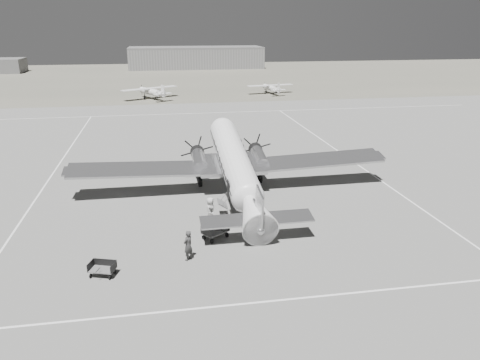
% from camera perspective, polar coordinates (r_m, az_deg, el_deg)
% --- Properties ---
extents(ground, '(260.00, 260.00, 0.00)m').
position_cam_1_polar(ground, '(37.74, 2.50, -2.67)').
color(ground, slate).
rests_on(ground, ground).
extents(taxi_line_near, '(60.00, 0.15, 0.01)m').
position_cam_1_polar(taxi_line_near, '(25.66, 9.37, -13.84)').
color(taxi_line_near, silver).
rests_on(taxi_line_near, ground).
extents(taxi_line_right, '(0.15, 80.00, 0.01)m').
position_cam_1_polar(taxi_line_right, '(41.86, 18.77, -1.49)').
color(taxi_line_right, silver).
rests_on(taxi_line_right, ground).
extents(taxi_line_left, '(0.15, 60.00, 0.01)m').
position_cam_1_polar(taxi_line_left, '(47.52, -22.01, 0.48)').
color(taxi_line_left, silver).
rests_on(taxi_line_left, ground).
extents(taxi_line_horizon, '(90.00, 0.15, 0.01)m').
position_cam_1_polar(taxi_line_horizon, '(75.97, -4.01, 8.16)').
color(taxi_line_horizon, silver).
rests_on(taxi_line_horizon, ground).
extents(grass_infield, '(260.00, 90.00, 0.01)m').
position_cam_1_polar(grass_infield, '(130.28, -6.65, 12.42)').
color(grass_infield, '#636053').
rests_on(grass_infield, ground).
extents(hangar_main, '(42.00, 14.00, 6.60)m').
position_cam_1_polar(hangar_main, '(155.20, -5.40, 14.65)').
color(hangar_main, slate).
rests_on(hangar_main, ground).
extents(dc3_airliner, '(27.53, 19.22, 5.22)m').
position_cam_1_polar(dc3_airliner, '(37.73, -0.52, 1.54)').
color(dc3_airliner, '#ABABAE').
rests_on(dc3_airliner, ground).
extents(light_plane_left, '(14.51, 13.70, 2.37)m').
position_cam_1_polar(light_plane_left, '(91.45, -10.77, 10.40)').
color(light_plane_left, silver).
rests_on(light_plane_left, ground).
extents(light_plane_right, '(11.00, 9.50, 2.03)m').
position_cam_1_polar(light_plane_right, '(97.05, 3.78, 11.03)').
color(light_plane_right, silver).
rests_on(light_plane_right, ground).
extents(baggage_cart_near, '(2.18, 2.05, 1.01)m').
position_cam_1_polar(baggage_cart_near, '(31.33, -3.03, -6.28)').
color(baggage_cart_near, '#565656').
rests_on(baggage_cart_near, ground).
extents(baggage_cart_far, '(1.76, 1.48, 0.85)m').
position_cam_1_polar(baggage_cart_far, '(28.07, -16.43, -10.38)').
color(baggage_cart_far, '#565656').
rests_on(baggage_cart_far, ground).
extents(ground_crew, '(0.82, 0.81, 1.91)m').
position_cam_1_polar(ground_crew, '(28.58, -6.35, -7.94)').
color(ground_crew, '#313131').
rests_on(ground_crew, ground).
extents(ramp_agent, '(0.77, 0.90, 1.62)m').
position_cam_1_polar(ramp_agent, '(32.91, -3.46, -4.45)').
color(ramp_agent, '#B8B8B5').
rests_on(ramp_agent, ground).
extents(passenger, '(0.76, 1.03, 1.94)m').
position_cam_1_polar(passenger, '(33.52, -3.64, -3.71)').
color(passenger, '#ADADAA').
rests_on(passenger, ground).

